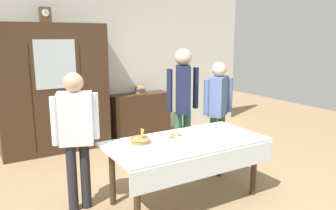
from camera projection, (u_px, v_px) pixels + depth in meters
The scene contains 18 objects.
ground_plane at pixel (176, 192), 4.22m from camera, with size 12.00×12.00×0.00m, color #997A56.
back_wall at pixel (100, 68), 6.17m from camera, with size 6.40×0.10×2.70m, color silver.
dining_table at pixel (187, 149), 3.89m from camera, with size 1.86×0.94×0.74m.
wall_cabinet at pixel (54, 89), 5.52m from camera, with size 1.75×0.46×2.13m.
mantel_clock at pixel (45, 15), 5.25m from camera, with size 0.18×0.11×0.24m.
bookshelf_low at pixel (141, 115), 6.50m from camera, with size 1.15×0.35×0.84m.
book_stack at pixel (140, 90), 6.40m from camera, with size 0.17×0.22×0.13m.
tea_cup_front_edge at pixel (217, 126), 4.41m from camera, with size 0.13×0.13×0.06m.
tea_cup_center at pixel (190, 142), 3.75m from camera, with size 0.13×0.13×0.06m.
tea_cup_near_left at pixel (166, 152), 3.44m from camera, with size 0.13×0.13×0.06m.
tea_cup_back_edge at pixel (233, 134), 4.04m from camera, with size 0.13×0.13×0.06m.
bread_basket at pixel (140, 140), 3.81m from camera, with size 0.24×0.24×0.16m.
pastry_plate at pixel (175, 137), 4.00m from camera, with size 0.28×0.28×0.05m.
spoon_near_right at pixel (221, 136), 4.04m from camera, with size 0.12×0.02×0.01m.
spoon_front_edge at pixel (196, 129), 4.36m from camera, with size 0.12×0.02×0.01m.
person_by_cabinet at pixel (76, 129), 3.63m from camera, with size 0.52×0.31×1.56m.
person_behind_table_right at pixel (218, 104), 4.95m from camera, with size 0.52×0.36×1.56m.
person_beside_shelf at pixel (183, 97), 4.71m from camera, with size 0.52×0.41×1.76m.
Camera 1 is at (-2.10, -3.30, 1.94)m, focal length 35.84 mm.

